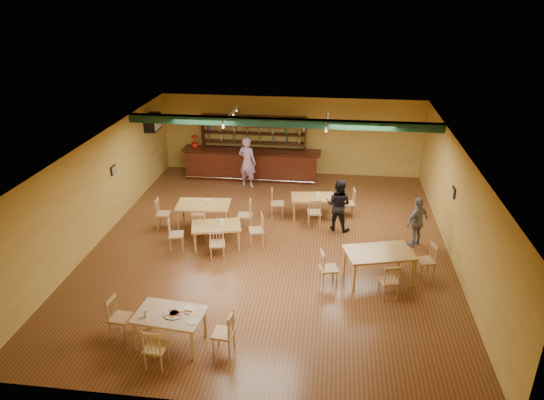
# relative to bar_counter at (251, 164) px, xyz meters

# --- Properties ---
(floor) EXTENTS (12.00, 12.00, 0.00)m
(floor) POSITION_rel_bar_counter_xyz_m (1.41, -5.15, -0.56)
(floor) COLOR #593119
(floor) RESTS_ON ground
(ceiling_beam) EXTENTS (10.00, 0.30, 0.25)m
(ceiling_beam) POSITION_rel_bar_counter_xyz_m (1.41, -2.35, 2.31)
(ceiling_beam) COLOR black
(ceiling_beam) RESTS_ON ceiling
(track_rail_left) EXTENTS (0.05, 2.50, 0.05)m
(track_rail_left) POSITION_rel_bar_counter_xyz_m (-0.39, -1.75, 2.38)
(track_rail_left) COLOR silver
(track_rail_left) RESTS_ON ceiling
(track_rail_right) EXTENTS (0.05, 2.50, 0.05)m
(track_rail_right) POSITION_rel_bar_counter_xyz_m (2.81, -1.75, 2.38)
(track_rail_right) COLOR silver
(track_rail_right) RESTS_ON ceiling
(ac_unit) EXTENTS (0.34, 0.70, 0.48)m
(ac_unit) POSITION_rel_bar_counter_xyz_m (-3.39, -0.95, 1.79)
(ac_unit) COLOR silver
(ac_unit) RESTS_ON wall_left
(picture_left) EXTENTS (0.04, 0.34, 0.28)m
(picture_left) POSITION_rel_bar_counter_xyz_m (-3.56, -4.15, 1.14)
(picture_left) COLOR black
(picture_left) RESTS_ON wall_left
(picture_right) EXTENTS (0.04, 0.34, 0.28)m
(picture_right) POSITION_rel_bar_counter_xyz_m (6.38, -4.65, 1.14)
(picture_right) COLOR black
(picture_right) RESTS_ON wall_right
(bar_counter) EXTENTS (5.24, 0.85, 1.13)m
(bar_counter) POSITION_rel_bar_counter_xyz_m (0.00, 0.00, 0.00)
(bar_counter) COLOR #35110A
(bar_counter) RESTS_ON ground
(back_bar_hutch) EXTENTS (4.05, 0.40, 2.28)m
(back_bar_hutch) POSITION_rel_bar_counter_xyz_m (0.00, 0.63, 0.57)
(back_bar_hutch) COLOR #35110A
(back_bar_hutch) RESTS_ON ground
(poinsettia) EXTENTS (0.36, 0.36, 0.50)m
(poinsettia) POSITION_rel_bar_counter_xyz_m (-2.17, 0.00, 0.81)
(poinsettia) COLOR red
(poinsettia) RESTS_ON bar_counter
(dining_table_a) EXTENTS (1.68, 1.10, 0.80)m
(dining_table_a) POSITION_rel_bar_counter_xyz_m (-0.75, -4.33, -0.16)
(dining_table_a) COLOR #A47A3A
(dining_table_a) RESTS_ON ground
(dining_table_b) EXTENTS (1.47, 0.99, 0.69)m
(dining_table_b) POSITION_rel_bar_counter_xyz_m (2.50, -3.09, -0.22)
(dining_table_b) COLOR #A47A3A
(dining_table_b) RESTS_ON ground
(dining_table_c) EXTENTS (1.53, 1.13, 0.69)m
(dining_table_c) POSITION_rel_bar_counter_xyz_m (-0.11, -5.43, -0.22)
(dining_table_c) COLOR #A47A3A
(dining_table_c) RESTS_ON ground
(dining_table_d) EXTENTS (1.86, 1.41, 0.83)m
(dining_table_d) POSITION_rel_bar_counter_xyz_m (4.32, -6.64, -0.15)
(dining_table_d) COLOR #A47A3A
(dining_table_d) RESTS_ON ground
(near_table) EXTENTS (1.48, 1.03, 0.75)m
(near_table) POSITION_rel_bar_counter_xyz_m (-0.11, -9.63, -0.19)
(near_table) COLOR tan
(near_table) RESTS_ON ground
(pizza_tray) EXTENTS (0.41, 0.41, 0.01)m
(pizza_tray) POSITION_rel_bar_counter_xyz_m (-0.01, -9.63, 0.19)
(pizza_tray) COLOR silver
(pizza_tray) RESTS_ON near_table
(parmesan_shaker) EXTENTS (0.08, 0.08, 0.11)m
(parmesan_shaker) POSITION_rel_bar_counter_xyz_m (-0.56, -9.78, 0.24)
(parmesan_shaker) COLOR #EAE5C6
(parmesan_shaker) RESTS_ON near_table
(napkin_stack) EXTENTS (0.20, 0.15, 0.03)m
(napkin_stack) POSITION_rel_bar_counter_xyz_m (0.24, -9.44, 0.20)
(napkin_stack) COLOR white
(napkin_stack) RESTS_ON near_table
(pizza_server) EXTENTS (0.33, 0.15, 0.00)m
(pizza_server) POSITION_rel_bar_counter_xyz_m (0.14, -9.58, 0.20)
(pizza_server) COLOR silver
(pizza_server) RESTS_ON pizza_tray
(side_plate) EXTENTS (0.24, 0.24, 0.01)m
(side_plate) POSITION_rel_bar_counter_xyz_m (0.43, -9.83, 0.19)
(side_plate) COLOR white
(side_plate) RESTS_ON near_table
(patron_bar) EXTENTS (0.80, 0.66, 1.89)m
(patron_bar) POSITION_rel_bar_counter_xyz_m (-0.01, -0.83, 0.38)
(patron_bar) COLOR #A353B4
(patron_bar) RESTS_ON ground
(patron_right_a) EXTENTS (0.94, 0.84, 1.61)m
(patron_right_a) POSITION_rel_bar_counter_xyz_m (3.30, -3.89, 0.24)
(patron_right_a) COLOR black
(patron_right_a) RESTS_ON ground
(patron_right_b) EXTENTS (0.88, 0.87, 1.49)m
(patron_right_b) POSITION_rel_bar_counter_xyz_m (5.52, -4.64, 0.18)
(patron_right_b) COLOR gray
(patron_right_b) RESTS_ON ground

